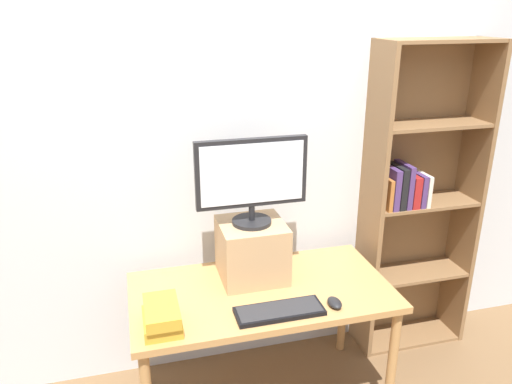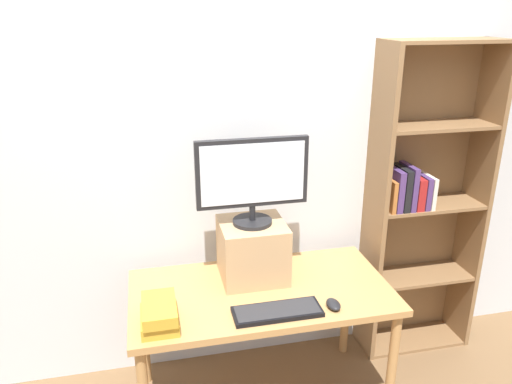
% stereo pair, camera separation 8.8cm
% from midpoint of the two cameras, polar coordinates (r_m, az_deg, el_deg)
% --- Properties ---
extents(back_wall, '(7.00, 0.08, 2.60)m').
position_cam_midpoint_polar(back_wall, '(2.84, -2.88, 4.03)').
color(back_wall, silver).
rests_on(back_wall, ground_plane).
extents(desk, '(1.35, 0.71, 0.72)m').
position_cam_midpoint_polar(desk, '(2.68, -0.35, -12.46)').
color(desk, '#B7844C').
rests_on(desk, ground_plane).
extents(bookshelf_unit, '(0.70, 0.28, 1.94)m').
position_cam_midpoint_polar(bookshelf_unit, '(3.20, 17.06, -0.83)').
color(bookshelf_unit, olive).
rests_on(bookshelf_unit, ground_plane).
extents(riser_box, '(0.34, 0.33, 0.31)m').
position_cam_midpoint_polar(riser_box, '(2.68, -1.43, -6.66)').
color(riser_box, tan).
rests_on(riser_box, desk).
extents(computer_monitor, '(0.58, 0.21, 0.46)m').
position_cam_midpoint_polar(computer_monitor, '(2.52, -1.50, 1.61)').
color(computer_monitor, black).
rests_on(computer_monitor, riser_box).
extents(keyboard, '(0.43, 0.16, 0.02)m').
position_cam_midpoint_polar(keyboard, '(2.45, 1.63, -13.45)').
color(keyboard, black).
rests_on(keyboard, desk).
extents(computer_mouse, '(0.06, 0.10, 0.04)m').
position_cam_midpoint_polar(computer_mouse, '(2.52, 7.96, -12.43)').
color(computer_mouse, black).
rests_on(computer_mouse, desk).
extents(book_stack, '(0.17, 0.26, 0.11)m').
position_cam_midpoint_polar(book_stack, '(2.38, -11.79, -13.76)').
color(book_stack, gold).
rests_on(book_stack, desk).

